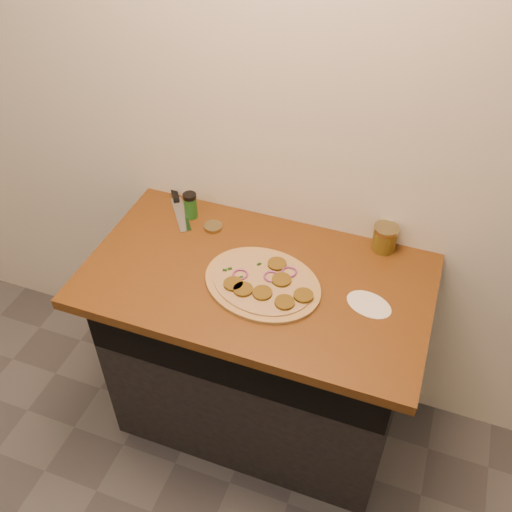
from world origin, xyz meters
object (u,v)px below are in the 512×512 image
at_px(pizza, 263,283).
at_px(spice_shaker, 190,205).
at_px(chefs_knife, 177,202).
at_px(salsa_jar, 385,238).

distance_m(pizza, spice_shaker, 0.47).
distance_m(chefs_knife, spice_shaker, 0.12).
xyz_separation_m(chefs_knife, salsa_jar, (0.83, 0.01, 0.04)).
bearing_deg(spice_shaker, chefs_knife, 146.90).
bearing_deg(salsa_jar, chefs_knife, -179.30).
height_order(pizza, spice_shaker, spice_shaker).
relative_size(chefs_knife, spice_shaker, 2.66).
bearing_deg(pizza, chefs_knife, 146.27).
relative_size(pizza, chefs_knife, 1.78).
xyz_separation_m(chefs_knife, spice_shaker, (0.09, -0.06, 0.05)).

